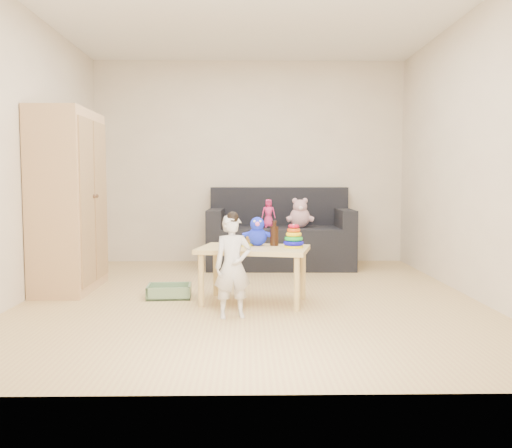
{
  "coord_description": "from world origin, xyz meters",
  "views": [
    {
      "loc": [
        -0.04,
        -4.84,
        1.05
      ],
      "look_at": [
        0.05,
        0.25,
        0.65
      ],
      "focal_mm": 38.0,
      "sensor_mm": 36.0,
      "label": 1
    }
  ],
  "objects_px": {
    "sofa": "(280,247)",
    "wardrobe": "(68,201)",
    "toddler": "(233,268)",
    "play_table": "(254,275)"
  },
  "relations": [
    {
      "from": "sofa",
      "to": "wardrobe",
      "type": "bearing_deg",
      "value": -145.7
    },
    {
      "from": "toddler",
      "to": "sofa",
      "type": "bearing_deg",
      "value": 65.94
    },
    {
      "from": "sofa",
      "to": "toddler",
      "type": "distance_m",
      "value": 2.54
    },
    {
      "from": "play_table",
      "to": "toddler",
      "type": "relative_size",
      "value": 1.19
    },
    {
      "from": "wardrobe",
      "to": "sofa",
      "type": "relative_size",
      "value": 0.98
    },
    {
      "from": "wardrobe",
      "to": "sofa",
      "type": "bearing_deg",
      "value": 33.16
    },
    {
      "from": "play_table",
      "to": "toddler",
      "type": "height_order",
      "value": "toddler"
    },
    {
      "from": "sofa",
      "to": "play_table",
      "type": "distance_m",
      "value": 2.01
    },
    {
      "from": "wardrobe",
      "to": "toddler",
      "type": "bearing_deg",
      "value": -34.37
    },
    {
      "from": "sofa",
      "to": "play_table",
      "type": "bearing_deg",
      "value": -98.93
    }
  ]
}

